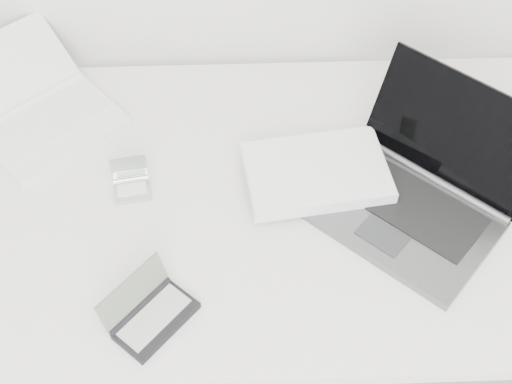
{
  "coord_description": "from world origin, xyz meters",
  "views": [
    {
      "loc": [
        -0.06,
        0.65,
        1.87
      ],
      "look_at": [
        -0.03,
        1.51,
        0.79
      ],
      "focal_mm": 50.0,
      "sensor_mm": 36.0,
      "label": 1
    }
  ],
  "objects_px": {
    "desk": "(270,208)",
    "palmtop_charcoal": "(150,313)",
    "netbook_open_white": "(40,112)",
    "laptop_large": "(376,184)"
  },
  "relations": [
    {
      "from": "laptop_large",
      "to": "palmtop_charcoal",
      "type": "height_order",
      "value": "laptop_large"
    },
    {
      "from": "netbook_open_white",
      "to": "palmtop_charcoal",
      "type": "relative_size",
      "value": 2.4
    },
    {
      "from": "laptop_large",
      "to": "netbook_open_white",
      "type": "height_order",
      "value": "laptop_large"
    },
    {
      "from": "desk",
      "to": "laptop_large",
      "type": "xyz_separation_m",
      "value": [
        0.21,
        -0.01,
        0.08
      ]
    },
    {
      "from": "netbook_open_white",
      "to": "palmtop_charcoal",
      "type": "xyz_separation_m",
      "value": [
        0.27,
        -0.5,
        -0.01
      ]
    },
    {
      "from": "desk",
      "to": "palmtop_charcoal",
      "type": "height_order",
      "value": "palmtop_charcoal"
    },
    {
      "from": "netbook_open_white",
      "to": "laptop_large",
      "type": "bearing_deg",
      "value": -59.47
    },
    {
      "from": "desk",
      "to": "palmtop_charcoal",
      "type": "relative_size",
      "value": 8.91
    },
    {
      "from": "laptop_large",
      "to": "netbook_open_white",
      "type": "bearing_deg",
      "value": -156.88
    },
    {
      "from": "netbook_open_white",
      "to": "desk",
      "type": "bearing_deg",
      "value": -65.59
    }
  ]
}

